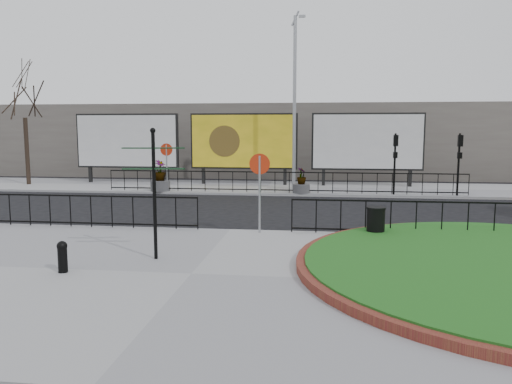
% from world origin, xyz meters
% --- Properties ---
extents(ground, '(90.00, 90.00, 0.00)m').
position_xyz_m(ground, '(0.00, 0.00, 0.00)').
color(ground, black).
rests_on(ground, ground).
extents(pavement_near, '(30.00, 10.00, 0.12)m').
position_xyz_m(pavement_near, '(0.00, -5.00, 0.06)').
color(pavement_near, gray).
rests_on(pavement_near, ground).
extents(pavement_far, '(44.00, 6.00, 0.12)m').
position_xyz_m(pavement_far, '(0.00, 12.00, 0.06)').
color(pavement_far, gray).
rests_on(pavement_far, ground).
extents(railing_near_left, '(10.00, 0.10, 1.10)m').
position_xyz_m(railing_near_left, '(-6.00, -0.30, 0.67)').
color(railing_near_left, black).
rests_on(railing_near_left, pavement_near).
extents(railing_near_right, '(9.00, 0.10, 1.10)m').
position_xyz_m(railing_near_right, '(6.50, -0.30, 0.67)').
color(railing_near_right, black).
rests_on(railing_near_right, pavement_near).
extents(railing_far, '(18.00, 0.10, 1.10)m').
position_xyz_m(railing_far, '(1.00, 9.30, 0.67)').
color(railing_far, black).
rests_on(railing_far, pavement_far).
extents(speed_sign_far, '(0.64, 0.07, 2.47)m').
position_xyz_m(speed_sign_far, '(-5.00, 9.40, 1.92)').
color(speed_sign_far, gray).
rests_on(speed_sign_far, pavement_far).
extents(speed_sign_near, '(0.64, 0.07, 2.47)m').
position_xyz_m(speed_sign_near, '(1.00, -0.40, 1.92)').
color(speed_sign_near, gray).
rests_on(speed_sign_near, pavement_near).
extents(billboard_left, '(6.20, 0.31, 4.10)m').
position_xyz_m(billboard_left, '(-8.50, 12.97, 2.60)').
color(billboard_left, black).
rests_on(billboard_left, pavement_far).
extents(billboard_mid, '(6.20, 0.31, 4.10)m').
position_xyz_m(billboard_mid, '(-1.50, 12.97, 2.60)').
color(billboard_mid, black).
rests_on(billboard_mid, pavement_far).
extents(billboard_right, '(6.20, 0.31, 4.10)m').
position_xyz_m(billboard_right, '(5.50, 12.97, 2.60)').
color(billboard_right, black).
rests_on(billboard_right, pavement_far).
extents(lamp_post, '(0.74, 0.18, 9.23)m').
position_xyz_m(lamp_post, '(1.51, 11.00, 4.83)').
color(lamp_post, gray).
rests_on(lamp_post, pavement_far).
extents(signal_pole_a, '(0.22, 0.26, 3.00)m').
position_xyz_m(signal_pole_a, '(6.50, 9.34, 2.10)').
color(signal_pole_a, black).
rests_on(signal_pole_a, pavement_far).
extents(signal_pole_b, '(0.22, 0.26, 3.00)m').
position_xyz_m(signal_pole_b, '(9.50, 9.34, 2.10)').
color(signal_pole_b, black).
rests_on(signal_pole_b, pavement_far).
extents(tree_left, '(2.00, 2.00, 7.00)m').
position_xyz_m(tree_left, '(-14.00, 11.50, 3.62)').
color(tree_left, '#2D2119').
rests_on(tree_left, pavement_far).
extents(building_backdrop, '(40.00, 10.00, 5.00)m').
position_xyz_m(building_backdrop, '(0.00, 22.00, 2.50)').
color(building_backdrop, '#615C55').
rests_on(building_backdrop, ground).
extents(fingerpost_sign, '(1.52, 0.48, 3.25)m').
position_xyz_m(fingerpost_sign, '(-1.21, -3.84, 2.08)').
color(fingerpost_sign, black).
rests_on(fingerpost_sign, pavement_near).
extents(bollard, '(0.23, 0.23, 0.72)m').
position_xyz_m(bollard, '(-2.91, -5.26, 0.51)').
color(bollard, black).
rests_on(bollard, pavement_near).
extents(litter_bin, '(0.57, 0.57, 0.94)m').
position_xyz_m(litter_bin, '(4.50, -0.80, 0.59)').
color(litter_bin, black).
rests_on(litter_bin, pavement_near).
extents(planter_a, '(1.02, 1.02, 1.61)m').
position_xyz_m(planter_a, '(-5.37, 9.40, 0.72)').
color(planter_a, '#4C4C4F').
rests_on(planter_a, pavement_far).
extents(planter_b, '(0.86, 0.86, 1.30)m').
position_xyz_m(planter_b, '(1.96, 9.40, 0.59)').
color(planter_b, '#4C4C4F').
rests_on(planter_b, pavement_far).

